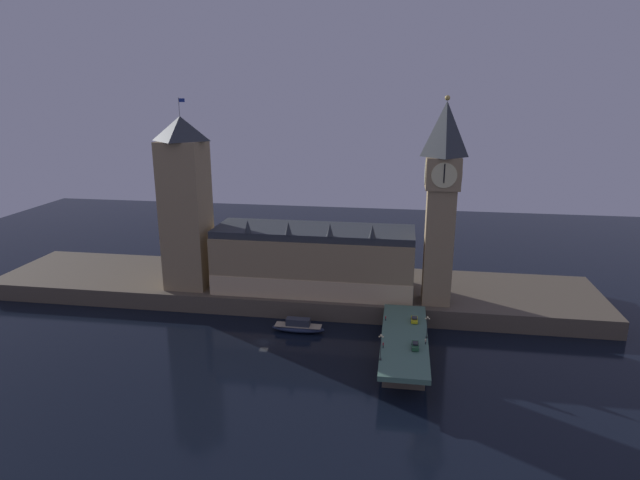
{
  "coord_description": "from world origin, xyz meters",
  "views": [
    {
      "loc": [
        40.06,
        -144.29,
        73.86
      ],
      "look_at": [
        14.38,
        20.0,
        27.56
      ],
      "focal_mm": 30.0,
      "sensor_mm": 36.0,
      "label": 1
    }
  ],
  "objects_px": {
    "car_southbound_trail": "(414,319)",
    "pedestrian_mid_walk": "(426,341)",
    "street_lamp_near": "(381,344)",
    "street_lamp_mid": "(427,325)",
    "pedestrian_far_rail": "(386,318)",
    "pedestrian_near_rail": "(383,345)",
    "car_southbound_lead": "(415,345)",
    "clock_tower": "(441,198)",
    "boat_upstream": "(298,327)",
    "victoria_tower": "(186,204)"
  },
  "relations": [
    {
      "from": "clock_tower",
      "to": "victoria_tower",
      "type": "distance_m",
      "value": 86.96
    },
    {
      "from": "pedestrian_near_rail",
      "to": "pedestrian_far_rail",
      "type": "bearing_deg",
      "value": 90.0
    },
    {
      "from": "victoria_tower",
      "to": "car_southbound_trail",
      "type": "relative_size",
      "value": 14.91
    },
    {
      "from": "car_southbound_lead",
      "to": "car_southbound_trail",
      "type": "xyz_separation_m",
      "value": [
        -0.0,
        17.35,
        -0.11
      ]
    },
    {
      "from": "pedestrian_near_rail",
      "to": "street_lamp_mid",
      "type": "xyz_separation_m",
      "value": [
        11.75,
        7.88,
        3.12
      ]
    },
    {
      "from": "pedestrian_near_rail",
      "to": "street_lamp_near",
      "type": "distance_m",
      "value": 7.71
    },
    {
      "from": "clock_tower",
      "to": "street_lamp_mid",
      "type": "relative_size",
      "value": 10.23
    },
    {
      "from": "street_lamp_mid",
      "to": "street_lamp_near",
      "type": "bearing_deg",
      "value": -129.54
    },
    {
      "from": "pedestrian_far_rail",
      "to": "street_lamp_mid",
      "type": "bearing_deg",
      "value": -40.8
    },
    {
      "from": "boat_upstream",
      "to": "pedestrian_far_rail",
      "type": "bearing_deg",
      "value": -7.83
    },
    {
      "from": "boat_upstream",
      "to": "pedestrian_near_rail",
      "type": "bearing_deg",
      "value": -38.32
    },
    {
      "from": "pedestrian_far_rail",
      "to": "street_lamp_near",
      "type": "xyz_separation_m",
      "value": [
        -0.4,
        -24.86,
        3.67
      ]
    },
    {
      "from": "pedestrian_near_rail",
      "to": "street_lamp_mid",
      "type": "height_order",
      "value": "street_lamp_mid"
    },
    {
      "from": "pedestrian_near_rail",
      "to": "car_southbound_trail",
      "type": "bearing_deg",
      "value": 65.53
    },
    {
      "from": "clock_tower",
      "to": "pedestrian_near_rail",
      "type": "relative_size",
      "value": 36.77
    },
    {
      "from": "street_lamp_near",
      "to": "pedestrian_mid_walk",
      "type": "bearing_deg",
      "value": 42.88
    },
    {
      "from": "street_lamp_near",
      "to": "street_lamp_mid",
      "type": "relative_size",
      "value": 1.11
    },
    {
      "from": "pedestrian_far_rail",
      "to": "pedestrian_near_rail",
      "type": "bearing_deg",
      "value": -90.0
    },
    {
      "from": "pedestrian_far_rail",
      "to": "street_lamp_mid",
      "type": "height_order",
      "value": "street_lamp_mid"
    },
    {
      "from": "car_southbound_trail",
      "to": "pedestrian_near_rail",
      "type": "height_order",
      "value": "pedestrian_near_rail"
    },
    {
      "from": "victoria_tower",
      "to": "boat_upstream",
      "type": "xyz_separation_m",
      "value": [
        43.47,
        -19.82,
        -34.56
      ]
    },
    {
      "from": "car_southbound_trail",
      "to": "pedestrian_near_rail",
      "type": "relative_size",
      "value": 2.44
    },
    {
      "from": "car_southbound_trail",
      "to": "pedestrian_mid_walk",
      "type": "xyz_separation_m",
      "value": [
        2.84,
        -14.64,
        0.21
      ]
    },
    {
      "from": "street_lamp_near",
      "to": "boat_upstream",
      "type": "relative_size",
      "value": 0.43
    },
    {
      "from": "street_lamp_near",
      "to": "pedestrian_far_rail",
      "type": "bearing_deg",
      "value": 89.08
    },
    {
      "from": "pedestrian_mid_walk",
      "to": "street_lamp_mid",
      "type": "bearing_deg",
      "value": 84.0
    },
    {
      "from": "street_lamp_mid",
      "to": "pedestrian_mid_walk",
      "type": "bearing_deg",
      "value": -96.0
    },
    {
      "from": "pedestrian_mid_walk",
      "to": "car_southbound_lead",
      "type": "bearing_deg",
      "value": -136.26
    },
    {
      "from": "car_southbound_lead",
      "to": "street_lamp_near",
      "type": "xyz_separation_m",
      "value": [
        -8.91,
        -8.2,
        3.75
      ]
    },
    {
      "from": "car_southbound_lead",
      "to": "pedestrian_near_rail",
      "type": "relative_size",
      "value": 2.62
    },
    {
      "from": "clock_tower",
      "to": "car_southbound_lead",
      "type": "distance_m",
      "value": 50.65
    },
    {
      "from": "pedestrian_far_rail",
      "to": "boat_upstream",
      "type": "bearing_deg",
      "value": 172.17
    },
    {
      "from": "pedestrian_mid_walk",
      "to": "boat_upstream",
      "type": "height_order",
      "value": "pedestrian_mid_walk"
    },
    {
      "from": "pedestrian_far_rail",
      "to": "street_lamp_near",
      "type": "relative_size",
      "value": 0.22
    },
    {
      "from": "car_southbound_trail",
      "to": "car_southbound_lead",
      "type": "bearing_deg",
      "value": -90.0
    },
    {
      "from": "car_southbound_trail",
      "to": "pedestrian_mid_walk",
      "type": "distance_m",
      "value": 14.91
    },
    {
      "from": "clock_tower",
      "to": "street_lamp_mid",
      "type": "height_order",
      "value": "clock_tower"
    },
    {
      "from": "victoria_tower",
      "to": "pedestrian_mid_walk",
      "type": "bearing_deg",
      "value": -24.5
    },
    {
      "from": "victoria_tower",
      "to": "pedestrian_near_rail",
      "type": "distance_m",
      "value": 86.94
    },
    {
      "from": "pedestrian_near_rail",
      "to": "pedestrian_mid_walk",
      "type": "xyz_separation_m",
      "value": [
        11.35,
        4.07,
        -0.12
      ]
    },
    {
      "from": "pedestrian_mid_walk",
      "to": "car_southbound_trail",
      "type": "bearing_deg",
      "value": 100.97
    },
    {
      "from": "street_lamp_mid",
      "to": "pedestrian_near_rail",
      "type": "bearing_deg",
      "value": -146.17
    },
    {
      "from": "car_southbound_trail",
      "to": "pedestrian_far_rail",
      "type": "distance_m",
      "value": 8.54
    },
    {
      "from": "pedestrian_near_rail",
      "to": "pedestrian_far_rail",
      "type": "xyz_separation_m",
      "value": [
        0.0,
        18.02,
        -0.13
      ]
    },
    {
      "from": "pedestrian_near_rail",
      "to": "street_lamp_near",
      "type": "bearing_deg",
      "value": -93.35
    },
    {
      "from": "car_southbound_lead",
      "to": "pedestrian_near_rail",
      "type": "bearing_deg",
      "value": -170.97
    },
    {
      "from": "street_lamp_near",
      "to": "pedestrian_near_rail",
      "type": "bearing_deg",
      "value": 86.65
    },
    {
      "from": "car_southbound_lead",
      "to": "boat_upstream",
      "type": "distance_m",
      "value": 42.02
    },
    {
      "from": "pedestrian_mid_walk",
      "to": "street_lamp_near",
      "type": "height_order",
      "value": "street_lamp_near"
    },
    {
      "from": "clock_tower",
      "to": "pedestrian_mid_walk",
      "type": "relative_size",
      "value": 41.31
    }
  ]
}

